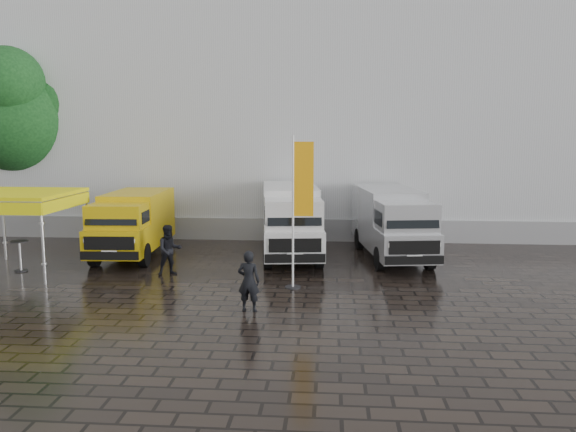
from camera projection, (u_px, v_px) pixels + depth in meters
The scene contains 13 objects.
ground at pixel (292, 289), 17.47m from camera, with size 120.00×120.00×0.00m, color black.
exhibition_hall at pixel (346, 112), 32.23m from camera, with size 44.00×16.00×12.00m, color silver.
hall_plinth at pixel (349, 230), 25.09m from camera, with size 44.00×0.15×1.00m, color gray.
van_yellow at pixel (133, 225), 21.95m from camera, with size 2.06×5.37×2.48m, color gold, non-canonical shape.
van_white at pixel (291, 222), 21.94m from camera, with size 2.09×6.28×2.72m, color silver, non-canonical shape.
van_silver at pixel (392, 224), 21.65m from camera, with size 2.03×6.09×2.64m, color silver, non-canonical shape.
canopy_tent at pixel (18, 197), 19.36m from camera, with size 3.49×3.49×2.80m.
flagpole at pixel (299, 205), 17.21m from camera, with size 0.88×0.50×4.74m.
tree at pixel (18, 113), 26.49m from camera, with size 4.99×4.99×8.96m.
cocktail_table at pixel (20, 256), 19.62m from camera, with size 0.60×0.60×1.09m, color black.
wheelie_bin at pixel (411, 234), 24.32m from camera, with size 0.59×0.59×0.98m, color black.
person_front at pixel (249, 281), 15.18m from camera, with size 0.61×0.40×1.68m, color black.
person_tent at pixel (169, 250), 19.12m from camera, with size 0.84×0.65×1.72m, color black.
Camera 1 is at (1.19, -16.92, 4.79)m, focal length 35.00 mm.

